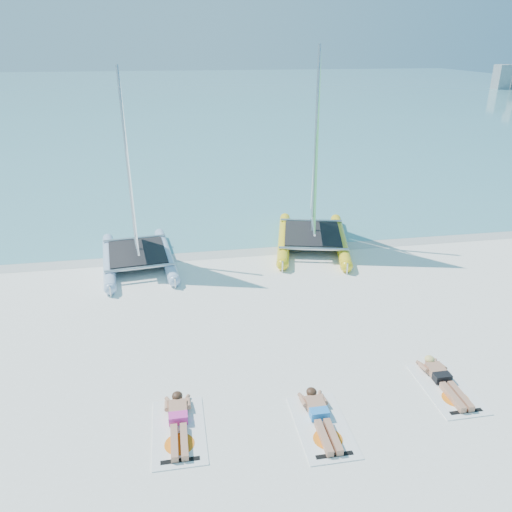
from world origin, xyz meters
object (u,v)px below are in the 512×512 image
Objects in this scene: sunbather_a at (178,420)px; towel_c at (447,388)px; catamaran_blue at (133,208)px; towel_a at (179,431)px; sunbather_b at (320,415)px; catamaran_yellow at (314,182)px; towel_b at (322,426)px; sunbather_c at (443,379)px.

sunbather_a reaches higher than towel_c.
towel_a is (1.12, -8.30, -1.91)m from catamaran_blue.
towel_c is at bearing 8.83° from sunbather_b.
catamaran_yellow is 9.99m from sunbather_b.
catamaran_blue is at bearing 97.88° from sunbather_a.
towel_c is (2.97, 0.46, -0.11)m from sunbather_b.
towel_a is at bearing -90.00° from sunbather_a.
towel_a is 1.00× the size of towel_c.
towel_b is (3.87, -8.65, -1.91)m from catamaran_blue.
towel_a is at bearing 172.81° from towel_b.
towel_b is (2.75, -0.54, -0.11)m from sunbather_a.
towel_b and towel_c have the same top height.
sunbather_a is at bearing -88.51° from catamaran_blue.
catamaran_blue is at bearing 97.70° from towel_a.
sunbather_b reaches higher than towel_a.
towel_b is at bearing -167.60° from towel_c.
catamaran_yellow is 10.70m from sunbather_a.
catamaran_blue reaches higher than towel_b.
towel_c is (6.84, -7.99, -1.91)m from catamaran_blue.
sunbather_a is at bearing -178.85° from towel_c.
sunbather_a is at bearing 172.81° from sunbather_b.
sunbather_a is 1.00× the size of sunbather_b.
sunbather_a and sunbather_b have the same top height.
towel_b is at bearing -11.09° from sunbather_a.
sunbather_c is at bearing 15.88° from towel_b.
catamaran_yellow is at bearing 93.16° from towel_c.
catamaran_yellow reaches higher than towel_b.
catamaran_blue is 3.47× the size of towel_b.
sunbather_a is (-5.23, -9.10, -2.10)m from catamaran_yellow.
sunbather_b is (-2.48, -9.45, -2.10)m from catamaran_yellow.
catamaran_blue is at bearing 114.12° from towel_b.
sunbather_a reaches higher than towel_a.
towel_b is 1.07× the size of sunbather_b.
towel_a is at bearing -175.02° from sunbather_c.
catamaran_blue is 3.72× the size of sunbather_b.
sunbather_c is (6.84, -7.80, -1.80)m from catamaran_blue.
catamaran_blue is 9.66m from towel_b.
towel_a is 2.77m from towel_b.
sunbather_b is (0.00, 0.19, 0.11)m from towel_b.
sunbather_a is 0.93× the size of towel_b.
towel_b is (2.75, -0.35, 0.00)m from towel_a.
catamaran_blue reaches higher than sunbather_c.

